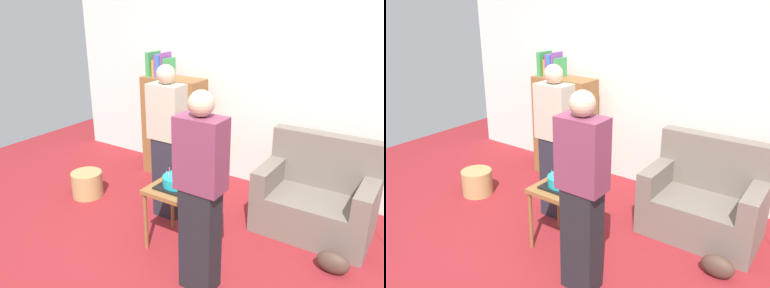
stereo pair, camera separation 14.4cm
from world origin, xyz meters
TOP-DOWN VIEW (x-y plane):
  - ground_plane at (0.00, 0.00)m, footprint 8.00×8.00m
  - wall_back at (0.00, 2.05)m, footprint 6.00×0.10m
  - couch at (0.87, 1.33)m, footprint 1.10×0.70m
  - bookshelf at (-1.12, 1.66)m, footprint 0.80×0.36m
  - side_table at (-0.13, 0.34)m, footprint 0.48×0.48m
  - birthday_cake at (-0.13, 0.34)m, footprint 0.32×0.32m
  - person_blowing_candles at (-0.54, 0.75)m, footprint 0.36×0.22m
  - person_holding_cake at (0.34, -0.02)m, footprint 0.36×0.22m
  - wicker_basket at (-1.61, 0.57)m, footprint 0.36×0.36m
  - handbag at (1.21, 0.73)m, footprint 0.28×0.14m

SIDE VIEW (x-z plane):
  - ground_plane at x=0.00m, z-range 0.00..0.00m
  - handbag at x=1.21m, z-range 0.00..0.20m
  - wicker_basket at x=-1.61m, z-range 0.00..0.30m
  - couch at x=0.87m, z-range -0.14..0.82m
  - side_table at x=-0.13m, z-range 0.21..0.83m
  - birthday_cake at x=-0.13m, z-range 0.58..0.75m
  - bookshelf at x=-1.12m, z-range -0.12..1.48m
  - person_blowing_candles at x=-0.54m, z-range 0.02..1.65m
  - person_holding_cake at x=0.34m, z-range 0.02..1.65m
  - wall_back at x=0.00m, z-range 0.00..2.70m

